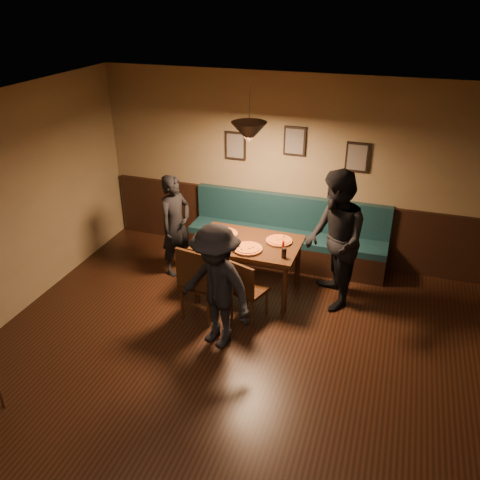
# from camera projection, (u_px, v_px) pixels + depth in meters

# --- Properties ---
(floor) EXTENTS (7.00, 7.00, 0.00)m
(floor) POSITION_uv_depth(u_px,v_px,m) (210.00, 409.00, 5.05)
(floor) COLOR black
(floor) RESTS_ON ground
(ceiling) EXTENTS (7.00, 7.00, 0.00)m
(ceiling) POSITION_uv_depth(u_px,v_px,m) (200.00, 139.00, 3.77)
(ceiling) COLOR silver
(ceiling) RESTS_ON ground
(wall_back) EXTENTS (6.00, 0.00, 6.00)m
(wall_back) POSITION_uv_depth(u_px,v_px,m) (294.00, 170.00, 7.37)
(wall_back) COLOR #8C704F
(wall_back) RESTS_ON ground
(wainscot) EXTENTS (5.88, 0.06, 1.00)m
(wainscot) POSITION_uv_depth(u_px,v_px,m) (290.00, 226.00, 7.75)
(wainscot) COLOR black
(wainscot) RESTS_ON ground
(booth_bench) EXTENTS (3.00, 0.60, 1.00)m
(booth_bench) POSITION_uv_depth(u_px,v_px,m) (286.00, 233.00, 7.52)
(booth_bench) COLOR #0F232D
(booth_bench) RESTS_ON ground
(picture_left) EXTENTS (0.32, 0.04, 0.42)m
(picture_left) POSITION_uv_depth(u_px,v_px,m) (236.00, 146.00, 7.46)
(picture_left) COLOR black
(picture_left) RESTS_ON wall_back
(picture_center) EXTENTS (0.32, 0.04, 0.42)m
(picture_center) POSITION_uv_depth(u_px,v_px,m) (295.00, 141.00, 7.14)
(picture_center) COLOR black
(picture_center) RESTS_ON wall_back
(picture_right) EXTENTS (0.32, 0.04, 0.42)m
(picture_right) POSITION_uv_depth(u_px,v_px,m) (357.00, 157.00, 6.95)
(picture_right) COLOR black
(picture_right) RESTS_ON wall_back
(pendant_lamp) EXTENTS (0.44, 0.44, 0.25)m
(pendant_lamp) POSITION_uv_depth(u_px,v_px,m) (249.00, 132.00, 6.03)
(pendant_lamp) COLOR black
(pendant_lamp) RESTS_ON ceiling
(dining_table) EXTENTS (1.42, 0.92, 0.75)m
(dining_table) POSITION_uv_depth(u_px,v_px,m) (248.00, 266.00, 6.89)
(dining_table) COLOR black
(dining_table) RESTS_ON floor
(chair_near_left) EXTENTS (0.52, 0.52, 1.03)m
(chair_near_left) POSITION_uv_depth(u_px,v_px,m) (202.00, 281.00, 6.28)
(chair_near_left) COLOR black
(chair_near_left) RESTS_ON floor
(chair_near_right) EXTENTS (0.48, 0.48, 0.85)m
(chair_near_right) POSITION_uv_depth(u_px,v_px,m) (249.00, 289.00, 6.27)
(chair_near_right) COLOR black
(chair_near_right) RESTS_ON floor
(diner_left) EXTENTS (0.52, 0.64, 1.51)m
(diner_left) POSITION_uv_depth(u_px,v_px,m) (176.00, 225.00, 7.17)
(diner_left) COLOR black
(diner_left) RESTS_ON floor
(diner_right) EXTENTS (0.99, 1.10, 1.86)m
(diner_right) POSITION_uv_depth(u_px,v_px,m) (335.00, 241.00, 6.35)
(diner_right) COLOR black
(diner_right) RESTS_ON floor
(diner_front) EXTENTS (1.14, 0.90, 1.55)m
(diner_front) POSITION_uv_depth(u_px,v_px,m) (216.00, 287.00, 5.66)
(diner_front) COLOR black
(diner_front) RESTS_ON floor
(pizza_a) EXTENTS (0.51, 0.51, 0.04)m
(pizza_a) POSITION_uv_depth(u_px,v_px,m) (224.00, 234.00, 6.88)
(pizza_a) COLOR gold
(pizza_a) RESTS_ON dining_table
(pizza_b) EXTENTS (0.49, 0.49, 0.04)m
(pizza_b) POSITION_uv_depth(u_px,v_px,m) (248.00, 249.00, 6.50)
(pizza_b) COLOR orange
(pizza_b) RESTS_ON dining_table
(pizza_c) EXTENTS (0.39, 0.39, 0.04)m
(pizza_c) POSITION_uv_depth(u_px,v_px,m) (279.00, 241.00, 6.70)
(pizza_c) COLOR orange
(pizza_c) RESTS_ON dining_table
(soda_glass) EXTENTS (0.08, 0.08, 0.14)m
(soda_glass) POSITION_uv_depth(u_px,v_px,m) (284.00, 253.00, 6.29)
(soda_glass) COLOR black
(soda_glass) RESTS_ON dining_table
(tabasco_bottle) EXTENTS (0.03, 0.03, 0.12)m
(tabasco_bottle) POSITION_uv_depth(u_px,v_px,m) (283.00, 244.00, 6.53)
(tabasco_bottle) COLOR #A21305
(tabasco_bottle) RESTS_ON dining_table
(napkin_a) EXTENTS (0.19, 0.19, 0.01)m
(napkin_a) POSITION_uv_depth(u_px,v_px,m) (218.00, 229.00, 7.07)
(napkin_a) COLOR #217E31
(napkin_a) RESTS_ON dining_table
(napkin_b) EXTENTS (0.21, 0.21, 0.01)m
(napkin_b) POSITION_uv_depth(u_px,v_px,m) (206.00, 244.00, 6.65)
(napkin_b) COLOR #1D6F27
(napkin_b) RESTS_ON dining_table
(cutlery_set) EXTENTS (0.17, 0.06, 0.00)m
(cutlery_set) POSITION_uv_depth(u_px,v_px,m) (242.00, 254.00, 6.42)
(cutlery_set) COLOR white
(cutlery_set) RESTS_ON dining_table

